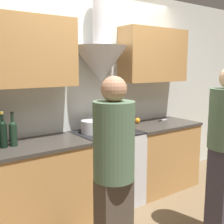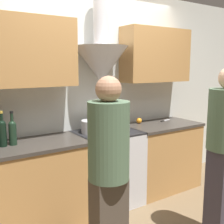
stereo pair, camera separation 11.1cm
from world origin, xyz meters
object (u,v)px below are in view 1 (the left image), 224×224
at_px(wine_bottle_7, 13,132).
at_px(orange_fruit, 137,120).
at_px(wine_bottle_6, 3,133).
at_px(stock_pot, 93,127).
at_px(stove_range, 107,168).
at_px(person_foreground_left, 114,170).
at_px(mixing_bowl, 119,127).

relative_size(wine_bottle_7, orange_fruit, 4.56).
height_order(wine_bottle_6, stock_pot, wine_bottle_6).
bearing_deg(stock_pot, orange_fruit, 9.05).
relative_size(stove_range, stock_pot, 3.38).
bearing_deg(person_foreground_left, wine_bottle_6, 116.90).
distance_m(stove_range, mixing_bowl, 0.51).
distance_m(orange_fruit, person_foreground_left, 1.73).
height_order(wine_bottle_6, orange_fruit, wine_bottle_6).
bearing_deg(wine_bottle_6, orange_fruit, 4.37).
xyz_separation_m(stove_range, orange_fruit, (0.62, 0.18, 0.48)).
xyz_separation_m(stove_range, stock_pot, (-0.17, 0.05, 0.52)).
relative_size(stock_pot, mixing_bowl, 1.09).
distance_m(mixing_bowl, orange_fruit, 0.50).
relative_size(wine_bottle_6, orange_fruit, 4.67).
xyz_separation_m(stock_pot, person_foreground_left, (-0.46, -1.06, -0.09)).
distance_m(stove_range, orange_fruit, 0.81).
xyz_separation_m(wine_bottle_7, person_foreground_left, (0.44, -1.05, -0.15)).
distance_m(wine_bottle_7, person_foreground_left, 1.15).
bearing_deg(wine_bottle_7, mixing_bowl, -3.06).
height_order(wine_bottle_6, mixing_bowl, wine_bottle_6).
bearing_deg(orange_fruit, mixing_bowl, -156.42).
height_order(orange_fruit, person_foreground_left, person_foreground_left).
bearing_deg(wine_bottle_6, wine_bottle_7, 1.35).
height_order(stove_range, person_foreground_left, person_foreground_left).
distance_m(stove_range, wine_bottle_6, 1.30).
bearing_deg(person_foreground_left, stove_range, 57.94).
distance_m(stove_range, wine_bottle_7, 1.21).
bearing_deg(person_foreground_left, stock_pot, 66.29).
height_order(stove_range, stock_pot, stock_pot).
relative_size(stove_range, person_foreground_left, 0.56).
distance_m(stove_range, stock_pot, 0.55).
height_order(wine_bottle_6, wine_bottle_7, wine_bottle_6).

